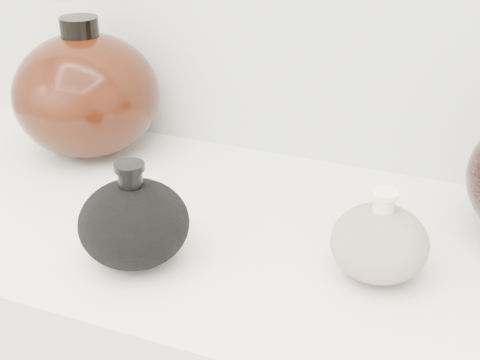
% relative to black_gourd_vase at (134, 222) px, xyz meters
% --- Properties ---
extents(black_gourd_vase, '(0.15, 0.15, 0.14)m').
position_rel_black_gourd_vase_xyz_m(black_gourd_vase, '(0.00, 0.00, 0.00)').
color(black_gourd_vase, black).
rests_on(black_gourd_vase, display_counter).
extents(cream_gourd_vase, '(0.13, 0.13, 0.12)m').
position_rel_black_gourd_vase_xyz_m(cream_gourd_vase, '(0.29, 0.08, -0.01)').
color(cream_gourd_vase, beige).
rests_on(cream_gourd_vase, display_counter).
extents(left_round_pot, '(0.32, 0.32, 0.23)m').
position_rel_black_gourd_vase_xyz_m(left_round_pot, '(-0.24, 0.26, 0.05)').
color(left_round_pot, black).
rests_on(left_round_pot, display_counter).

